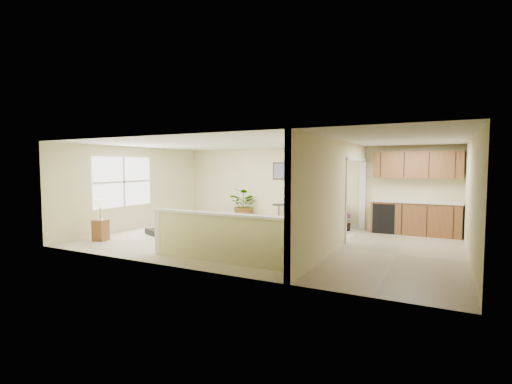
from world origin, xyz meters
The scene contains 20 objects.
floor centered at (0.00, 0.00, 0.00)m, with size 9.00×9.00×0.00m, color beige.
back_wall centered at (0.00, 3.00, 1.25)m, with size 9.00×0.04×2.50m, color beige.
front_wall centered at (0.00, -3.00, 1.25)m, with size 9.00×0.04×2.50m, color beige.
left_wall centered at (-4.50, 0.00, 1.25)m, with size 0.04×6.00×2.50m, color beige.
right_wall centered at (4.50, 0.00, 1.25)m, with size 0.04×6.00×2.50m, color beige.
ceiling centered at (0.00, 0.00, 2.50)m, with size 9.00×6.00×0.04m, color silver.
kitchen_vinyl centered at (3.15, 0.00, 0.00)m, with size 2.70×6.00×0.01m, color tan.
interior_partition centered at (1.80, 0.25, 1.22)m, with size 0.18×5.99×2.50m.
pony_half_wall centered at (0.08, -2.30, 0.52)m, with size 3.42×0.22×1.00m.
left_window centered at (-4.49, -0.50, 1.45)m, with size 0.05×2.15×1.45m, color white.
wall_art_left centered at (-0.95, 2.97, 1.75)m, with size 0.48×0.04×0.58m.
wall_mirror centered at (0.30, 2.97, 1.80)m, with size 0.55×0.04×0.55m.
kitchen_cabinets centered at (3.19, 2.73, 0.87)m, with size 2.36×0.65×2.33m.
piano centered at (-2.60, -0.23, 0.60)m, with size 2.14×2.10×1.43m.
piano_bench centered at (-1.38, -0.44, 0.27)m, with size 0.41×0.82×0.54m, color black.
loveseat centered at (0.67, 2.32, 0.35)m, with size 1.77×1.17×0.93m.
accent_table centered at (-0.82, 2.65, 0.43)m, with size 0.46×0.46×0.67m.
palm_plant centered at (-2.09, 2.63, 0.57)m, with size 1.29×1.21×1.16m.
small_plant centered at (1.42, 2.48, 0.22)m, with size 0.34×0.34×0.52m.
lamp_stand centered at (-3.84, -1.88, 0.45)m, with size 0.36×0.36×1.06m.
Camera 1 is at (4.04, -8.45, 1.91)m, focal length 26.00 mm.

